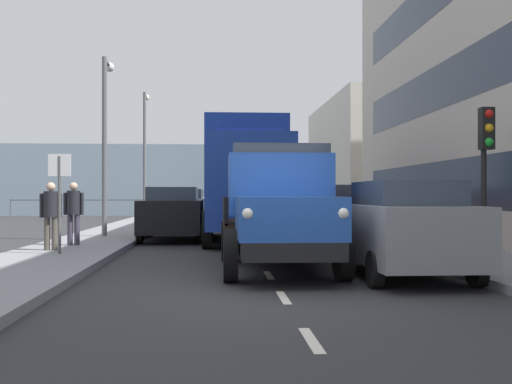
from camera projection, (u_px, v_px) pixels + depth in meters
ground_plane at (246, 240)px, 20.00m from camera, size 80.00×80.00×0.00m
sidewalk_left at (384, 237)px, 20.30m from camera, size 2.55×40.78×0.15m
sidewalk_right at (103, 238)px, 19.70m from camera, size 2.55×40.78×0.15m
road_centreline_markings at (247, 241)px, 19.26m from camera, size 0.12×37.10×0.01m
building_far_block at (387, 160)px, 38.41m from camera, size 7.76×14.12×7.24m
sea_horizon at (230, 180)px, 43.35m from camera, size 80.00×0.80×5.00m
seawall_railing at (231, 203)px, 39.75m from camera, size 28.08×0.08×1.20m
truck_vintage_blue at (279, 211)px, 11.69m from camera, size 2.17×5.64×2.43m
lorry_cargo_blue at (244, 176)px, 19.60m from camera, size 2.58×8.20×3.87m
car_grey_kerbside_near at (402, 227)px, 10.96m from camera, size 1.83×4.10×1.72m
car_maroon_kerbside_1 at (345, 217)px, 15.87m from camera, size 1.83×4.50×1.72m
car_red_kerbside_2 at (311, 211)px, 21.52m from camera, size 1.82×3.96×1.72m
car_navy_kerbside_3 at (291, 208)px, 27.35m from camera, size 1.91×3.81×1.72m
car_black_oppositeside_0 at (173, 212)px, 19.91m from camera, size 1.97×4.63×1.72m
car_silver_oppositeside_1 at (184, 208)px, 26.99m from camera, size 1.95×4.56×1.72m
car_white_oppositeside_2 at (190, 205)px, 32.65m from camera, size 1.87×4.40×1.72m
pedestrian_in_dark_coat at (51, 210)px, 14.66m from camera, size 0.53×0.34×1.63m
pedestrian_near_railing at (74, 208)px, 16.14m from camera, size 0.53×0.34×1.66m
traffic_light_near at (486, 149)px, 13.11m from camera, size 0.28×0.41×3.20m
lamp_post_promenade at (105, 128)px, 19.83m from camera, size 0.32×1.14×5.78m
lamp_post_far at (145, 144)px, 32.71m from camera, size 0.32×1.14×6.81m
street_sign at (60, 186)px, 13.76m from camera, size 0.50×0.07×2.25m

